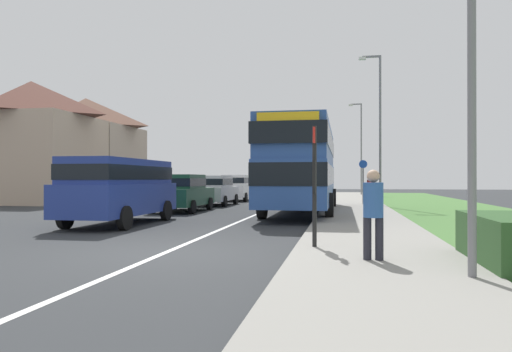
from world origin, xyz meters
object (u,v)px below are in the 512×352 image
at_px(parked_car_silver, 215,189).
at_px(parked_car_dark_green, 182,191).
at_px(cycle_route_sign, 363,180).
at_px(bus_stop_sign, 315,177).
at_px(pedestrian_at_stop, 373,210).
at_px(parked_van_blue, 120,186).
at_px(street_lamp_near, 463,1).
at_px(street_lamp_far, 360,143).
at_px(parked_car_white, 237,187).
at_px(street_lamp_mid, 378,121).
at_px(double_decker_bus, 302,164).
at_px(pedestrian_walking_away, 370,189).

bearing_deg(parked_car_silver, parked_car_dark_green, -91.62).
bearing_deg(cycle_route_sign, bus_stop_sign, -95.74).
bearing_deg(cycle_route_sign, pedestrian_at_stop, -91.89).
xyz_separation_m(parked_van_blue, cycle_route_sign, (8.35, 11.92, 0.15)).
relative_size(parked_car_dark_green, street_lamp_near, 0.62).
height_order(parked_car_silver, street_lamp_far, street_lamp_far).
distance_m(cycle_route_sign, street_lamp_near, 19.58).
xyz_separation_m(parked_van_blue, parked_car_white, (0.18, 16.81, -0.33)).
bearing_deg(street_lamp_mid, cycle_route_sign, 118.97).
xyz_separation_m(double_decker_bus, parked_car_silver, (-5.35, 5.11, -1.22)).
bearing_deg(parked_car_white, street_lamp_near, -70.19).
xyz_separation_m(parked_car_silver, street_lamp_near, (8.77, -18.67, 3.13)).
xyz_separation_m(parked_car_dark_green, parked_car_silver, (0.14, 5.11, -0.01)).
bearing_deg(pedestrian_walking_away, bus_stop_sign, -97.70).
bearing_deg(parked_car_silver, pedestrian_at_stop, -66.55).
bearing_deg(parked_van_blue, parked_car_white, 89.38).
bearing_deg(double_decker_bus, parked_car_dark_green, 179.93).
xyz_separation_m(parked_car_silver, pedestrian_walking_away, (8.43, -1.75, 0.06)).
height_order(pedestrian_at_stop, cycle_route_sign, cycle_route_sign).
distance_m(double_decker_bus, parked_car_dark_green, 5.63).
xyz_separation_m(parked_van_blue, bus_stop_sign, (6.66, -4.85, 0.26)).
bearing_deg(pedestrian_at_stop, double_decker_bus, 100.24).
bearing_deg(bus_stop_sign, street_lamp_far, 86.32).
relative_size(parked_car_dark_green, cycle_route_sign, 1.72).
relative_size(parked_car_dark_green, bus_stop_sign, 1.67).
bearing_deg(cycle_route_sign, parked_car_silver, -174.93).
xyz_separation_m(parked_car_dark_green, cycle_route_sign, (8.33, 5.83, 0.50)).
distance_m(bus_stop_sign, street_lamp_near, 4.29).
xyz_separation_m(double_decker_bus, parked_car_white, (-5.33, 10.73, -1.19)).
bearing_deg(parked_van_blue, cycle_route_sign, 54.99).
distance_m(pedestrian_walking_away, street_lamp_far, 18.89).
bearing_deg(parked_van_blue, parked_car_dark_green, 89.80).
xyz_separation_m(parked_car_silver, cycle_route_sign, (8.18, 0.73, 0.51)).
bearing_deg(double_decker_bus, pedestrian_at_stop, -79.76).
bearing_deg(parked_car_silver, parked_van_blue, -90.85).
height_order(street_lamp_mid, street_lamp_far, street_lamp_far).
bearing_deg(double_decker_bus, street_lamp_near, -75.84).
distance_m(parked_car_white, pedestrian_at_stop, 24.31).
bearing_deg(parked_car_silver, pedestrian_walking_away, -11.71).
bearing_deg(street_lamp_mid, bus_stop_sign, -98.80).
xyz_separation_m(pedestrian_at_stop, bus_stop_sign, (-1.08, 1.44, 0.56)).
bearing_deg(parked_car_white, double_decker_bus, -63.58).
xyz_separation_m(parked_car_white, pedestrian_walking_away, (8.42, -7.37, 0.02)).
xyz_separation_m(bus_stop_sign, cycle_route_sign, (1.69, 16.77, -0.11)).
bearing_deg(parked_car_dark_green, bus_stop_sign, -58.71).
distance_m(double_decker_bus, street_lamp_near, 14.11).
distance_m(pedestrian_walking_away, cycle_route_sign, 2.53).
distance_m(double_decker_bus, parked_van_blue, 8.25).
bearing_deg(parked_car_dark_green, parked_car_silver, 88.38).
xyz_separation_m(parked_van_blue, street_lamp_mid, (9.06, 10.63, 3.22)).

